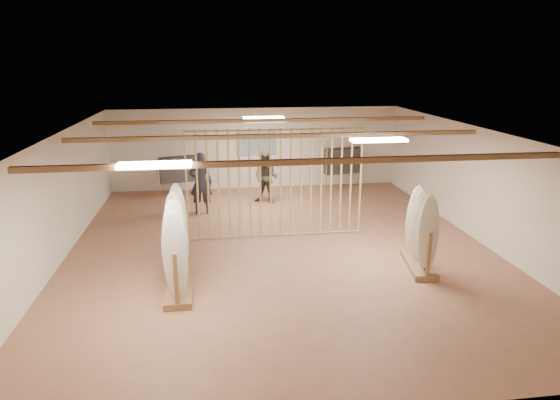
{
  "coord_description": "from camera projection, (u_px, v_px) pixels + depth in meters",
  "views": [
    {
      "loc": [
        -1.56,
        -11.23,
        4.41
      ],
      "look_at": [
        0.0,
        0.0,
        1.2
      ],
      "focal_mm": 32.0,
      "sensor_mm": 36.0,
      "label": 1
    }
  ],
  "objects": [
    {
      "name": "floor",
      "position": [
        280.0,
        247.0,
        12.12
      ],
      "size": [
        12.0,
        12.0,
        0.0
      ],
      "primitive_type": "plane",
      "color": "#A46D4F",
      "rests_on": "ground"
    },
    {
      "name": "ceiling",
      "position": [
        280.0,
        132.0,
        11.35
      ],
      "size": [
        12.0,
        12.0,
        0.0
      ],
      "primitive_type": "plane",
      "rotation": [
        3.14,
        0.0,
        0.0
      ],
      "color": "#9B9792",
      "rests_on": "ground"
    },
    {
      "name": "wall_back",
      "position": [
        256.0,
        148.0,
        17.45
      ],
      "size": [
        12.0,
        0.0,
        12.0
      ],
      "primitive_type": "plane",
      "rotation": [
        1.57,
        0.0,
        0.0
      ],
      "color": "white",
      "rests_on": "ground"
    },
    {
      "name": "wall_front",
      "position": [
        348.0,
        318.0,
        6.02
      ],
      "size": [
        12.0,
        0.0,
        12.0
      ],
      "primitive_type": "plane",
      "rotation": [
        -1.57,
        0.0,
        0.0
      ],
      "color": "white",
      "rests_on": "ground"
    },
    {
      "name": "wall_left",
      "position": [
        57.0,
        200.0,
        11.07
      ],
      "size": [
        0.0,
        12.0,
        12.0
      ],
      "primitive_type": "plane",
      "rotation": [
        1.57,
        0.0,
        1.57
      ],
      "color": "white",
      "rests_on": "ground"
    },
    {
      "name": "wall_right",
      "position": [
        479.0,
        185.0,
        12.4
      ],
      "size": [
        0.0,
        12.0,
        12.0
      ],
      "primitive_type": "plane",
      "rotation": [
        1.57,
        0.0,
        -1.57
      ],
      "color": "white",
      "rests_on": "ground"
    },
    {
      "name": "ceiling_slats",
      "position": [
        280.0,
        136.0,
        11.37
      ],
      "size": [
        9.5,
        6.12,
        0.1
      ],
      "primitive_type": "cube",
      "color": "#956C43",
      "rests_on": "ground"
    },
    {
      "name": "light_panels",
      "position": [
        280.0,
        135.0,
        11.37
      ],
      "size": [
        1.2,
        0.35,
        0.06
      ],
      "primitive_type": "cube",
      "color": "white",
      "rests_on": "ground"
    },
    {
      "name": "bamboo_partition",
      "position": [
        276.0,
        184.0,
        12.5
      ],
      "size": [
        4.45,
        0.05,
        2.78
      ],
      "color": "tan",
      "rests_on": "ground"
    },
    {
      "name": "poster",
      "position": [
        256.0,
        143.0,
        17.38
      ],
      "size": [
        1.4,
        0.03,
        0.9
      ],
      "primitive_type": "cube",
      "color": "#2D689F",
      "rests_on": "ground"
    },
    {
      "name": "rack_left",
      "position": [
        177.0,
        255.0,
        9.96
      ],
      "size": [
        0.59,
        2.32,
        1.86
      ],
      "rotation": [
        0.0,
        0.0,
        0.03
      ],
      "color": "#956C43",
      "rests_on": "floor"
    },
    {
      "name": "rack_right",
      "position": [
        420.0,
        242.0,
        10.79
      ],
      "size": [
        0.74,
        1.59,
        1.78
      ],
      "rotation": [
        0.0,
        0.0,
        -0.17
      ],
      "color": "#956C43",
      "rests_on": "floor"
    },
    {
      "name": "clothing_rack_a",
      "position": [
        178.0,
        170.0,
        16.27
      ],
      "size": [
        1.3,
        0.68,
        1.44
      ],
      "rotation": [
        0.0,
        0.0,
        0.29
      ],
      "color": "silver",
      "rests_on": "floor"
    },
    {
      "name": "clothing_rack_b",
      "position": [
        343.0,
        161.0,
        17.39
      ],
      "size": [
        1.4,
        0.58,
        1.52
      ],
      "rotation": [
        0.0,
        0.0,
        0.17
      ],
      "color": "silver",
      "rests_on": "floor"
    },
    {
      "name": "shopper_a",
      "position": [
        201.0,
        179.0,
        14.56
      ],
      "size": [
        0.8,
        0.58,
        2.08
      ],
      "primitive_type": "imported",
      "rotation": [
        0.0,
        0.0,
        3.05
      ],
      "color": "#26242C",
      "rests_on": "floor"
    },
    {
      "name": "shopper_b",
      "position": [
        266.0,
        174.0,
        15.64
      ],
      "size": [
        1.12,
        1.04,
        1.87
      ],
      "primitive_type": "imported",
      "rotation": [
        0.0,
        0.0,
        -0.47
      ],
      "color": "#2F2D25",
      "rests_on": "floor"
    }
  ]
}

